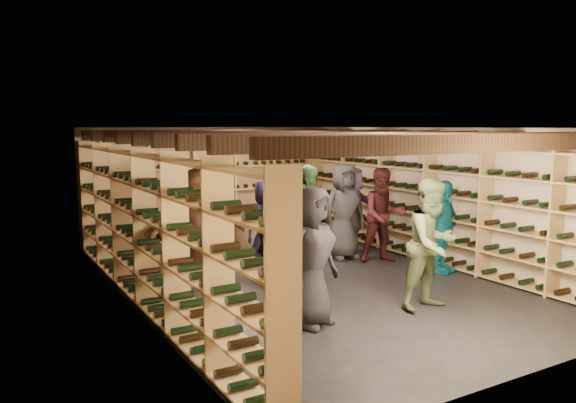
# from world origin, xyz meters

# --- Properties ---
(ground) EXTENTS (8.00, 8.00, 0.00)m
(ground) POSITION_xyz_m (0.00, 0.00, 0.00)
(ground) COLOR black
(ground) RESTS_ON ground
(walls) EXTENTS (5.52, 8.02, 2.40)m
(walls) POSITION_xyz_m (0.00, 0.00, 1.20)
(walls) COLOR #C5B299
(walls) RESTS_ON ground
(ceiling) EXTENTS (5.50, 8.00, 0.01)m
(ceiling) POSITION_xyz_m (0.00, 0.00, 2.40)
(ceiling) COLOR beige
(ceiling) RESTS_ON walls
(ceiling_joists) EXTENTS (5.40, 7.12, 0.18)m
(ceiling_joists) POSITION_xyz_m (0.00, 0.00, 2.26)
(ceiling_joists) COLOR black
(ceiling_joists) RESTS_ON ground
(wine_rack_left) EXTENTS (0.32, 7.50, 2.15)m
(wine_rack_left) POSITION_xyz_m (-2.57, 0.00, 1.08)
(wine_rack_left) COLOR #9F7E4D
(wine_rack_left) RESTS_ON ground
(wine_rack_right) EXTENTS (0.32, 7.50, 2.15)m
(wine_rack_right) POSITION_xyz_m (2.57, 0.00, 1.08)
(wine_rack_right) COLOR #9F7E4D
(wine_rack_right) RESTS_ON ground
(wine_rack_back) EXTENTS (4.70, 0.30, 2.15)m
(wine_rack_back) POSITION_xyz_m (0.00, 3.83, 1.07)
(wine_rack_back) COLOR #9F7E4D
(wine_rack_back) RESTS_ON ground
(crate_stack_left) EXTENTS (0.56, 0.44, 0.68)m
(crate_stack_left) POSITION_xyz_m (-0.10, 2.24, 0.34)
(crate_stack_left) COLOR tan
(crate_stack_left) RESTS_ON ground
(crate_stack_right) EXTENTS (0.52, 0.36, 0.34)m
(crate_stack_right) POSITION_xyz_m (0.07, 1.30, 0.17)
(crate_stack_right) COLOR tan
(crate_stack_right) RESTS_ON ground
(crate_loose) EXTENTS (0.50, 0.34, 0.17)m
(crate_loose) POSITION_xyz_m (1.76, 2.00, 0.09)
(crate_loose) COLOR tan
(crate_loose) RESTS_ON ground
(person_0) EXTENTS (0.99, 0.83, 1.72)m
(person_0) POSITION_xyz_m (-1.05, -1.76, 0.86)
(person_0) COLOR black
(person_0) RESTS_ON ground
(person_1) EXTENTS (0.57, 0.40, 1.49)m
(person_1) POSITION_xyz_m (-0.50, 0.26, 0.75)
(person_1) COLOR black
(person_1) RESTS_ON ground
(person_2) EXTENTS (0.90, 0.72, 1.75)m
(person_2) POSITION_xyz_m (0.68, -2.02, 0.87)
(person_2) COLOR #495435
(person_2) RESTS_ON ground
(person_4) EXTENTS (0.98, 0.68, 1.55)m
(person_4) POSITION_xyz_m (2.18, -0.74, 0.77)
(person_4) COLOR #0F6071
(person_4) RESTS_ON ground
(person_5) EXTENTS (1.75, 0.57, 1.88)m
(person_5) POSITION_xyz_m (-1.79, -0.09, 0.94)
(person_5) COLOR brown
(person_5) RESTS_ON ground
(person_6) EXTENTS (0.77, 0.51, 1.54)m
(person_6) POSITION_xyz_m (-0.22, 0.99, 0.77)
(person_6) COLOR #26244F
(person_6) RESTS_ON ground
(person_7) EXTENTS (0.73, 0.58, 1.76)m
(person_7) POSITION_xyz_m (-0.60, -0.42, 0.88)
(person_7) COLOR gray
(person_7) RESTS_ON ground
(person_8) EXTENTS (0.98, 0.87, 1.69)m
(person_8) POSITION_xyz_m (1.81, 0.34, 0.85)
(person_8) COLOR #3F1719
(person_8) RESTS_ON ground
(person_10) EXTENTS (1.16, 0.73, 1.85)m
(person_10) POSITION_xyz_m (-0.12, -0.16, 0.92)
(person_10) COLOR #26472A
(person_10) RESTS_ON ground
(person_11) EXTENTS (1.62, 0.86, 1.67)m
(person_11) POSITION_xyz_m (1.83, 1.30, 0.84)
(person_11) COLOR #8C5E90
(person_11) RESTS_ON ground
(person_12) EXTENTS (0.89, 0.61, 1.76)m
(person_12) POSITION_xyz_m (1.36, 0.91, 0.88)
(person_12) COLOR #2C2D31
(person_12) RESTS_ON ground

